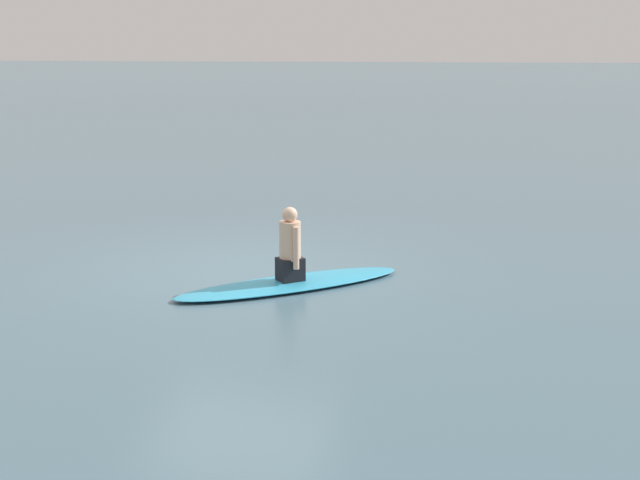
% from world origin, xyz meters
% --- Properties ---
extents(ground_plane, '(400.00, 400.00, 0.00)m').
position_xyz_m(ground_plane, '(0.00, 0.00, 0.00)').
color(ground_plane, slate).
extents(surfboard, '(2.56, 2.71, 0.08)m').
position_xyz_m(surfboard, '(-0.62, -0.90, 0.04)').
color(surfboard, '#339EC6').
rests_on(surfboard, ground).
extents(person_paddler, '(0.38, 0.38, 0.90)m').
position_xyz_m(person_paddler, '(-0.62, -0.90, 0.49)').
color(person_paddler, black).
rests_on(person_paddler, surfboard).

